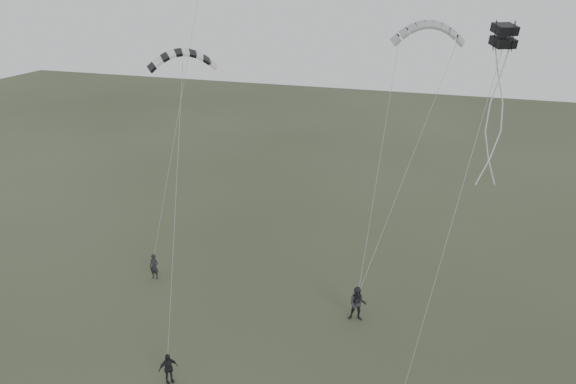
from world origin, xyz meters
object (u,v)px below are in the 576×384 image
(flyer_left, at_px, (154,266))
(kite_box, at_px, (504,36))
(flyer_right, at_px, (358,304))
(flyer_center, at_px, (168,368))
(kite_pale_large, at_px, (429,24))
(kite_striped, at_px, (182,52))

(flyer_left, bearing_deg, kite_box, -13.65)
(flyer_left, bearing_deg, flyer_right, -2.52)
(flyer_left, relative_size, kite_box, 2.14)
(flyer_right, bearing_deg, kite_box, -44.71)
(flyer_left, distance_m, kite_box, 23.51)
(flyer_left, bearing_deg, flyer_center, -55.95)
(flyer_left, xyz_separation_m, flyer_center, (5.51, -8.06, -0.04))
(kite_pale_large, height_order, kite_striped, kite_pale_large)
(kite_box, bearing_deg, flyer_left, 136.63)
(flyer_right, height_order, kite_box, kite_box)
(kite_striped, bearing_deg, kite_pale_large, 3.53)
(kite_striped, xyz_separation_m, kite_box, (14.87, -3.86, 1.64))
(flyer_center, height_order, kite_pale_large, kite_pale_large)
(flyer_left, bearing_deg, kite_pale_large, 29.02)
(flyer_left, distance_m, kite_striped, 13.28)
(kite_pale_large, bearing_deg, flyer_right, -112.73)
(kite_pale_large, xyz_separation_m, kite_box, (3.59, -12.35, 0.67))
(flyer_center, xyz_separation_m, kite_box, (12.46, 3.79, 14.59))
(flyer_right, bearing_deg, kite_striped, 170.04)
(flyer_center, distance_m, kite_pale_large, 23.09)
(kite_striped, height_order, kite_box, kite_box)
(flyer_left, xyz_separation_m, kite_pale_large, (14.39, 8.08, 13.88))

